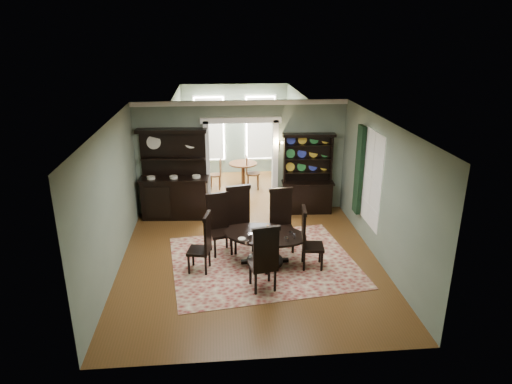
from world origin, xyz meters
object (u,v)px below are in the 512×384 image
welsh_dresser (307,184)px  parlor_table (243,172)px  dining_table (265,243)px  sideboard (175,187)px

welsh_dresser → parlor_table: (-1.60, 2.10, -0.26)m
dining_table → welsh_dresser: size_ratio=0.96×
sideboard → welsh_dresser: (3.51, 0.04, -0.04)m
sideboard → dining_table: bearing=-49.4°
welsh_dresser → sideboard: bearing=-176.6°
sideboard → welsh_dresser: size_ratio=1.09×
dining_table → sideboard: 3.47m
dining_table → sideboard: size_ratio=0.88×
welsh_dresser → parlor_table: welsh_dresser is taller
sideboard → welsh_dresser: bearing=4.4°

